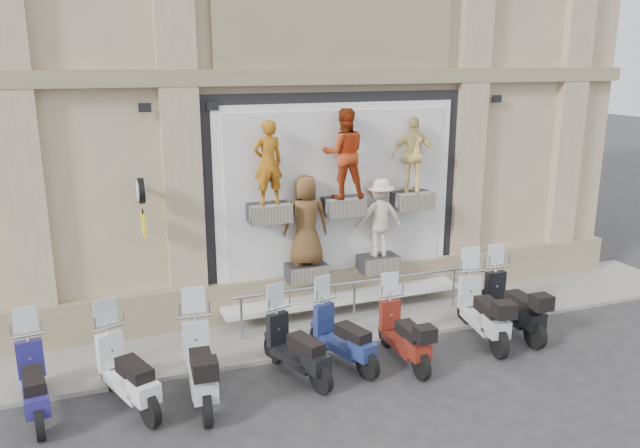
# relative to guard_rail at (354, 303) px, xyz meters

# --- Properties ---
(ground) EXTENTS (90.00, 90.00, 0.00)m
(ground) POSITION_rel_guard_rail_xyz_m (0.00, -2.00, -0.47)
(ground) COLOR #2C2C2E
(ground) RESTS_ON ground
(sidewalk) EXTENTS (16.00, 2.20, 0.08)m
(sidewalk) POSITION_rel_guard_rail_xyz_m (0.00, 0.10, -0.43)
(sidewalk) COLOR gray
(sidewalk) RESTS_ON ground
(building) EXTENTS (14.00, 8.60, 12.00)m
(building) POSITION_rel_guard_rail_xyz_m (0.00, 5.00, 5.54)
(building) COLOR tan
(building) RESTS_ON ground
(shop_vitrine) EXTENTS (5.60, 0.84, 4.30)m
(shop_vitrine) POSITION_rel_guard_rail_xyz_m (0.04, 0.74, 1.93)
(shop_vitrine) COLOR black
(shop_vitrine) RESTS_ON ground
(guard_rail) EXTENTS (5.06, 0.10, 0.93)m
(guard_rail) POSITION_rel_guard_rail_xyz_m (0.00, 0.00, 0.00)
(guard_rail) COLOR #9EA0A5
(guard_rail) RESTS_ON ground
(clock_sign_bracket) EXTENTS (0.10, 0.80, 1.02)m
(clock_sign_bracket) POSITION_rel_guard_rail_xyz_m (-3.90, 0.47, 2.34)
(clock_sign_bracket) COLOR black
(clock_sign_bracket) RESTS_ON ground
(scooter_a) EXTENTS (0.76, 1.91, 1.51)m
(scooter_a) POSITION_rel_guard_rail_xyz_m (-5.77, -1.36, 0.29)
(scooter_a) COLOR navy
(scooter_a) RESTS_ON ground
(scooter_b) EXTENTS (1.21, 2.02, 1.58)m
(scooter_b) POSITION_rel_guard_rail_xyz_m (-4.46, -1.59, 0.32)
(scooter_b) COLOR silver
(scooter_b) RESTS_ON ground
(scooter_c) EXTENTS (0.74, 2.06, 1.64)m
(scooter_c) POSITION_rel_guard_rail_xyz_m (-3.39, -1.79, 0.36)
(scooter_c) COLOR #ADB5BC
(scooter_c) RESTS_ON ground
(scooter_d) EXTENTS (1.06, 1.91, 1.49)m
(scooter_d) POSITION_rel_guard_rail_xyz_m (-1.76, -1.61, 0.28)
(scooter_d) COLOR black
(scooter_d) RESTS_ON ground
(scooter_e) EXTENTS (1.01, 1.88, 1.47)m
(scooter_e) POSITION_rel_guard_rail_xyz_m (-0.86, -1.47, 0.27)
(scooter_e) COLOR navy
(scooter_e) RESTS_ON ground
(scooter_f) EXTENTS (0.56, 1.82, 1.47)m
(scooter_f) POSITION_rel_guard_rail_xyz_m (0.16, -1.76, 0.27)
(scooter_f) COLOR maroon
(scooter_f) RESTS_ON ground
(scooter_g) EXTENTS (0.94, 2.10, 1.65)m
(scooter_g) POSITION_rel_guard_rail_xyz_m (1.97, -1.50, 0.36)
(scooter_g) COLOR #ABADB2
(scooter_g) RESTS_ON ground
(scooter_h) EXTENTS (0.65, 2.01, 1.62)m
(scooter_h) POSITION_rel_guard_rail_xyz_m (2.72, -1.42, 0.35)
(scooter_h) COLOR black
(scooter_h) RESTS_ON ground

